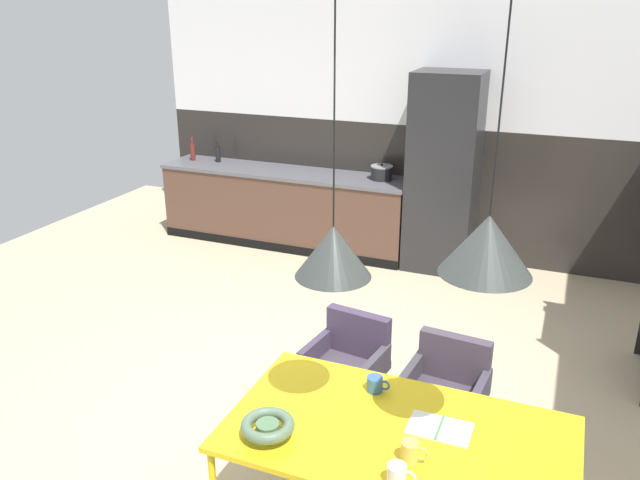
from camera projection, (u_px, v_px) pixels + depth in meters
ground_plane at (282, 414)px, 4.44m from camera, size 9.09×9.09×0.00m
back_wall_splashback_dark at (412, 189)px, 7.16m from camera, size 6.08×0.12×1.45m
back_wall_panel_upper at (419, 56)px, 6.65m from camera, size 6.08×0.12×1.45m
kitchen_counter at (285, 207)px, 7.45m from camera, size 2.97×0.63×0.89m
refrigerator_column at (443, 173)px, 6.59m from camera, size 0.69×0.60×2.08m
dining_table at (398, 439)px, 3.11m from camera, size 1.69×0.94×0.74m
armchair_near_window at (349, 355)px, 4.25m from camera, size 0.54×0.53×0.75m
armchair_by_stool at (447, 381)px, 3.96m from camera, size 0.53×0.51×0.74m
fruit_bowl at (268, 426)px, 3.04m from camera, size 0.26×0.26×0.10m
open_book at (440, 428)px, 3.11m from camera, size 0.31×0.20×0.02m
mug_tall_blue at (375, 384)px, 3.41m from camera, size 0.13×0.09×0.09m
mug_glass_clear at (410, 452)px, 2.88m from camera, size 0.13×0.08×0.10m
mug_white_ceramic at (397, 475)px, 2.74m from camera, size 0.13×0.08×0.10m
cooking_pot at (382, 173)px, 6.91m from camera, size 0.24×0.24×0.18m
bottle_vinegar_dark at (193, 151)px, 7.73m from camera, size 0.06×0.06×0.28m
bottle_oil_tall at (218, 154)px, 7.65m from camera, size 0.06×0.06×0.25m
pendant_lamp_over_table_near at (333, 251)px, 2.87m from camera, size 0.35×0.35×1.33m
pendant_lamp_over_table_far at (487, 245)px, 2.57m from camera, size 0.38×0.38×1.20m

